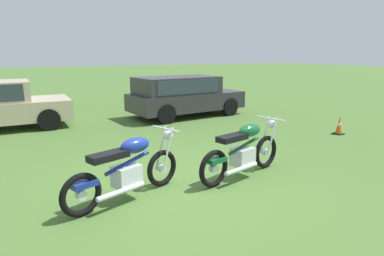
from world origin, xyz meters
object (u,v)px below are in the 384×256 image
at_px(motorcycle_green, 243,151).
at_px(traffic_cone, 339,126).
at_px(car_charcoal, 182,93).
at_px(motorcycle_blue, 127,169).

distance_m(motorcycle_green, traffic_cone, 4.58).
relative_size(car_charcoal, traffic_cone, 8.15).
bearing_deg(motorcycle_green, traffic_cone, 3.90).
distance_m(motorcycle_green, car_charcoal, 6.14).
bearing_deg(traffic_cone, motorcycle_blue, -169.65).
xyz_separation_m(motorcycle_blue, traffic_cone, (6.54, 1.20, -0.25)).
bearing_deg(car_charcoal, motorcycle_green, -111.75).
distance_m(motorcycle_blue, car_charcoal, 7.00).
bearing_deg(motorcycle_green, car_charcoal, 60.43).
bearing_deg(car_charcoal, traffic_cone, -65.14).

